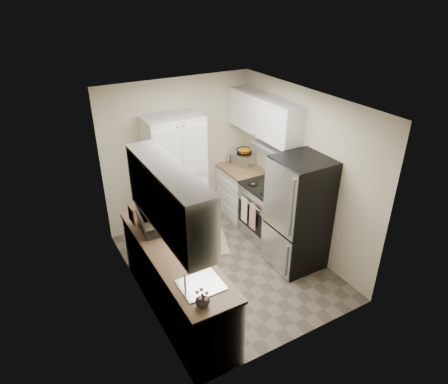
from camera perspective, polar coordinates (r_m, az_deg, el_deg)
The scene contains 16 objects.
ground at distance 6.10m, azimuth 0.43°, elevation -10.51°, with size 3.20×3.20×0.00m, color #665B4C.
room_shell at distance 5.23m, azimuth 0.38°, elevation 3.45°, with size 2.64×3.24×2.52m.
pantry_cabinet at distance 6.50m, azimuth -6.88°, elevation 2.28°, with size 0.90×0.55×2.00m, color silver.
base_cabinet_left at distance 5.19m, azimuth -6.83°, elevation -12.57°, with size 0.60×2.30×0.88m, color silver.
countertop_left at distance 4.91m, azimuth -7.13°, elevation -8.47°, with size 0.63×2.33×0.04m, color #846647.
base_cabinet_right at distance 7.15m, azimuth 2.55°, elevation -0.08°, with size 0.60×0.80×0.88m, color silver.
countertop_right at distance 6.94m, azimuth 2.63°, elevation 3.27°, with size 0.63×0.83×0.04m, color #846647.
electric_range at distance 6.54m, azimuth 6.15°, elevation -2.68°, with size 0.71×0.78×1.13m.
refrigerator at distance 5.80m, azimuth 10.59°, elevation -3.08°, with size 0.70×0.72×1.70m, color #B7B7BC.
microwave at distance 5.26m, azimuth -10.00°, elevation -3.88°, with size 0.51×0.34×0.28m, color #A7A8AC.
wine_bottle at distance 5.59m, azimuth -10.99°, elevation -1.91°, with size 0.07×0.07×0.28m, color black.
flower_vase at distance 4.10m, azimuth -3.10°, elevation -15.15°, with size 0.15×0.15×0.15m, color white.
cutting_board at distance 5.68m, azimuth -11.58°, elevation -1.45°, with size 0.02×0.22×0.28m, color #467E2F.
toaster_oven at distance 7.03m, azimuth 2.83°, elevation 4.70°, with size 0.28×0.36×0.21m, color #AEAEB3.
fruit_basket at distance 6.98m, azimuth 2.91°, elevation 5.99°, with size 0.28×0.28×0.12m, color orange, non-canonical shape.
kitchen_mat at distance 6.59m, azimuth -1.61°, elevation -7.18°, with size 0.45×0.72×0.01m, color tan.
Camera 1 is at (-2.40, -4.13, 3.80)m, focal length 32.00 mm.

